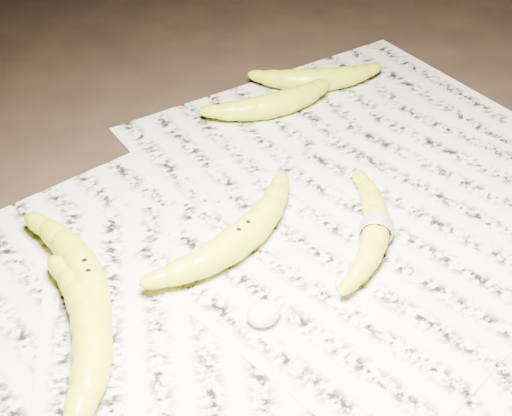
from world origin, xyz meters
TOP-DOWN VIEW (x-y plane):
  - ground at (0.00, 0.00)m, footprint 3.00×3.00m
  - newspaper_patch at (0.04, -0.00)m, footprint 0.90×0.70m
  - banana_left_a at (-0.20, 0.05)m, footprint 0.12×0.25m
  - banana_left_b at (-0.24, -0.02)m, footprint 0.15×0.22m
  - banana_center at (-0.02, 0.00)m, footprint 0.23×0.12m
  - banana_taped at (0.12, -0.09)m, footprint 0.19×0.17m
  - banana_upper_a at (0.21, 0.21)m, footprint 0.21×0.10m
  - banana_upper_b at (0.31, 0.23)m, footprint 0.19×0.15m
  - measuring_tape at (0.12, -0.09)m, footprint 0.03×0.04m
  - flesh_chunk_a at (-0.08, -0.10)m, footprint 0.04×0.03m
  - flesh_chunk_b at (0.03, -0.12)m, footprint 0.03×0.03m
  - flesh_chunk_c at (0.09, -0.10)m, footprint 0.03×0.02m

SIDE VIEW (x-z plane):
  - ground at x=0.00m, z-range 0.00..0.00m
  - newspaper_patch at x=0.04m, z-range 0.00..0.01m
  - flesh_chunk_c at x=0.09m, z-range 0.01..0.02m
  - flesh_chunk_b at x=0.03m, z-range 0.01..0.03m
  - flesh_chunk_a at x=-0.08m, z-range 0.01..0.03m
  - banana_taped at x=0.12m, z-range 0.01..0.04m
  - measuring_tape at x=0.12m, z-range 0.00..0.05m
  - banana_upper_b at x=0.31m, z-range 0.01..0.05m
  - banana_upper_a at x=0.21m, z-range 0.01..0.05m
  - banana_center at x=-0.02m, z-range 0.01..0.05m
  - banana_left_b at x=-0.24m, z-range 0.01..0.05m
  - banana_left_a at x=-0.20m, z-range 0.01..0.05m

